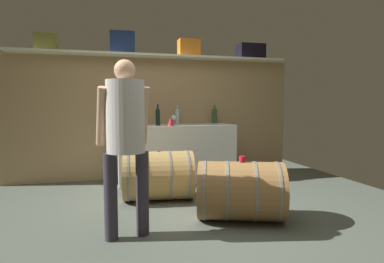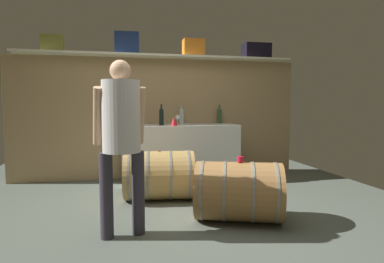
{
  "view_description": "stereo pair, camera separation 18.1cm",
  "coord_description": "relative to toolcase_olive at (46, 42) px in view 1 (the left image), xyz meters",
  "views": [
    {
      "loc": [
        -0.83,
        -3.03,
        1.2
      ],
      "look_at": [
        0.18,
        0.64,
        0.88
      ],
      "focal_mm": 30.51,
      "sensor_mm": 36.0,
      "label": 1
    },
    {
      "loc": [
        -0.65,
        -3.07,
        1.2
      ],
      "look_at": [
        0.18,
        0.64,
        0.88
      ],
      "focal_mm": 30.51,
      "sensor_mm": 36.0,
      "label": 2
    }
  ],
  "objects": [
    {
      "name": "wine_glass",
      "position": [
        1.82,
        -0.24,
        -1.1
      ],
      "size": [
        0.08,
        0.08,
        0.15
      ],
      "color": "white",
      "rests_on": "work_cabinet"
    },
    {
      "name": "work_cabinet",
      "position": [
        1.86,
        -0.23,
        -1.65
      ],
      "size": [
        1.79,
        0.63,
        0.88
      ],
      "primitive_type": "cube",
      "color": "silver",
      "rests_on": "ground"
    },
    {
      "name": "toolcase_olive",
      "position": [
        0.0,
        0.0,
        0.0
      ],
      "size": [
        0.32,
        0.18,
        0.24
      ],
      "primitive_type": "cube",
      "rotation": [
        0.0,
        0.0,
        0.01
      ],
      "color": "olive",
      "rests_on": "high_shelf_board"
    },
    {
      "name": "wine_bottle_dark",
      "position": [
        1.56,
        -0.33,
        -1.07
      ],
      "size": [
        0.07,
        0.07,
        0.32
      ],
      "color": "black",
      "rests_on": "work_cabinet"
    },
    {
      "name": "ground_plane",
      "position": [
        1.59,
        -1.57,
        -2.1
      ],
      "size": [
        5.88,
        7.79,
        0.02
      ],
      "primitive_type": "cube",
      "color": "#525B51"
    },
    {
      "name": "red_funnel",
      "position": [
        1.73,
        -0.46,
        -1.15
      ],
      "size": [
        0.11,
        0.11,
        0.13
      ],
      "primitive_type": "cone",
      "color": "red",
      "rests_on": "work_cabinet"
    },
    {
      "name": "toolcase_black",
      "position": [
        3.22,
        0.0,
        0.0
      ],
      "size": [
        0.45,
        0.3,
        0.25
      ],
      "primitive_type": "cube",
      "rotation": [
        0.0,
        0.0,
        -0.03
      ],
      "color": "black",
      "rests_on": "high_shelf_board"
    },
    {
      "name": "wine_barrel_near",
      "position": [
        2.12,
        -2.12,
        -1.78
      ],
      "size": [
        1.02,
        0.86,
        0.62
      ],
      "rotation": [
        0.0,
        0.0,
        -0.35
      ],
      "color": "olive",
      "rests_on": "ground"
    },
    {
      "name": "toolcase_orange",
      "position": [
        2.13,
        0.0,
        0.01
      ],
      "size": [
        0.34,
        0.25,
        0.27
      ],
      "primitive_type": "cube",
      "rotation": [
        0.0,
        0.0,
        -0.02
      ],
      "color": "orange",
      "rests_on": "high_shelf_board"
    },
    {
      "name": "back_wall_panel",
      "position": [
        1.59,
        0.15,
        -1.12
      ],
      "size": [
        4.68,
        0.1,
        1.94
      ],
      "primitive_type": "cube",
      "color": "tan",
      "rests_on": "ground"
    },
    {
      "name": "wine_barrel_far",
      "position": [
        1.42,
        -1.19,
        -1.78
      ],
      "size": [
        0.93,
        0.71,
        0.62
      ],
      "rotation": [
        0.0,
        0.0,
        -0.12
      ],
      "color": "#AD8B4D",
      "rests_on": "ground"
    },
    {
      "name": "high_shelf_board",
      "position": [
        1.59,
        0.0,
        -0.14
      ],
      "size": [
        4.3,
        0.4,
        0.03
      ],
      "primitive_type": "cube",
      "color": "white",
      "rests_on": "back_wall_panel"
    },
    {
      "name": "toolcase_navy",
      "position": [
        1.08,
        0.0,
        0.04
      ],
      "size": [
        0.38,
        0.28,
        0.33
      ],
      "primitive_type": "cube",
      "rotation": [
        0.0,
        0.0,
        -0.05
      ],
      "color": "navy",
      "rests_on": "high_shelf_board"
    },
    {
      "name": "wine_bottle_green",
      "position": [
        2.58,
        0.02,
        -1.07
      ],
      "size": [
        0.08,
        0.08,
        0.31
      ],
      "color": "#2E5531",
      "rests_on": "work_cabinet"
    },
    {
      "name": "winemaker_pouring",
      "position": [
        0.96,
        -2.26,
        -1.12
      ],
      "size": [
        0.49,
        0.4,
        1.58
      ],
      "rotation": [
        0.0,
        0.0,
        0.16
      ],
      "color": "#322D39",
      "rests_on": "ground"
    },
    {
      "name": "tasting_cup",
      "position": [
        2.14,
        -2.12,
        -1.45
      ],
      "size": [
        0.06,
        0.06,
        0.05
      ],
      "primitive_type": "cylinder",
      "color": "red",
      "rests_on": "wine_barrel_near"
    },
    {
      "name": "wine_bottle_clear",
      "position": [
        1.92,
        -0.04,
        -1.08
      ],
      "size": [
        0.08,
        0.08,
        0.3
      ],
      "color": "#AFC1B9",
      "rests_on": "work_cabinet"
    }
  ]
}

